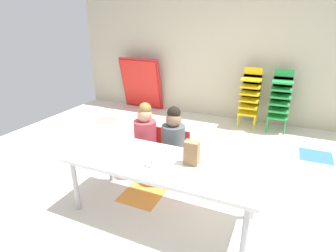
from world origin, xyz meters
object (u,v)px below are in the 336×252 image
Objects in this scene: craft_table at (163,166)px; donut_powdered_on_plate at (151,163)px; paper_plate_center_table at (125,161)px; paper_bag_brown at (192,153)px; folded_activity_table at (141,84)px; paper_plate_near_edge at (151,165)px; kid_chair_yellow_stack at (250,95)px; seated_child_middle_seat at (174,138)px; seated_child_near_camera at (146,133)px; kid_chair_green_stack at (280,98)px.

donut_powdered_on_plate is (-0.06, -0.11, 0.07)m from craft_table.
donut_powdered_on_plate reaches higher than paper_plate_center_table.
donut_powdered_on_plate is (-0.32, -0.18, -0.09)m from paper_bag_brown.
folded_activity_table is 9.93× the size of donut_powdered_on_plate.
paper_plate_near_edge is at bearing -150.62° from paper_bag_brown.
kid_chair_yellow_stack reaches higher than craft_table.
folded_activity_table is 3.48m from paper_plate_center_table.
seated_child_near_camera is at bearing 180.00° from seated_child_middle_seat.
seated_child_middle_seat is 0.88× the size of kid_chair_yellow_stack.
folded_activity_table is (-1.75, 2.38, -0.02)m from seated_child_middle_seat.
paper_plate_near_edge is 0.25m from paper_plate_center_table.
paper_bag_brown is 0.38m from donut_powdered_on_plate.
folded_activity_table reaches higher than craft_table.
paper_plate_center_table is at bearing -173.38° from donut_powdered_on_plate.
seated_child_near_camera reaches higher than paper_plate_near_edge.
paper_plate_center_table is at bearing -173.38° from paper_plate_near_edge.
kid_chair_green_stack is at bearing 0.00° from kid_chair_yellow_stack.
paper_plate_center_table is at bearing -63.10° from folded_activity_table.
donut_powdered_on_plate is (0.07, -0.69, 0.05)m from seated_child_middle_seat.
kid_chair_green_stack is 0.96× the size of folded_activity_table.
folded_activity_table is 4.94× the size of paper_bag_brown.
kid_chair_green_stack is 3.05m from donut_powdered_on_plate.
seated_child_near_camera is 0.81m from donut_powdered_on_plate.
seated_child_middle_seat reaches higher than craft_table.
kid_chair_yellow_stack is at bearing 87.29° from paper_bag_brown.
kid_chair_green_stack is (0.49, 0.00, 0.00)m from kid_chair_yellow_stack.
craft_table is at bearing -49.60° from seated_child_near_camera.
seated_child_middle_seat is 0.74m from paper_plate_center_table.
paper_bag_brown reaches higher than paper_plate_near_edge.
paper_bag_brown is at bearing 14.40° from craft_table.
paper_plate_center_table is at bearing -159.78° from paper_bag_brown.
kid_chair_green_stack reaches higher than seated_child_middle_seat.
kid_chair_yellow_stack is 4.73× the size of paper_bag_brown.
paper_bag_brown is (-0.13, -2.72, 0.11)m from kid_chair_yellow_stack.
kid_chair_green_stack is at bearing 77.17° from paper_bag_brown.
folded_activity_table is (-1.40, 2.38, -0.02)m from seated_child_near_camera.
seated_child_near_camera is 8.39× the size of donut_powdered_on_plate.
seated_child_middle_seat is at bearing -114.49° from kid_chair_green_stack.
kid_chair_green_stack reaches higher than paper_plate_center_table.
kid_chair_green_stack is 4.73× the size of paper_bag_brown.
kid_chair_green_stack is at bearing 67.98° from paper_plate_center_table.
kid_chair_green_stack reaches higher than donut_powdered_on_plate.
paper_plate_near_edge is at bearing -98.77° from kid_chair_yellow_stack.
folded_activity_table is at bearing 126.30° from seated_child_middle_seat.
kid_chair_yellow_stack is at bearing 68.49° from seated_child_near_camera.
paper_plate_center_table is at bearing -112.02° from kid_chair_green_stack.
folded_activity_table reaches higher than paper_bag_brown.
donut_powdered_on_plate is (-0.94, -2.90, 0.02)m from kid_chair_green_stack.
kid_chair_yellow_stack is 5.78× the size of paper_plate_near_edge.
paper_plate_near_edge is (-0.45, -2.90, 0.01)m from kid_chair_yellow_stack.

